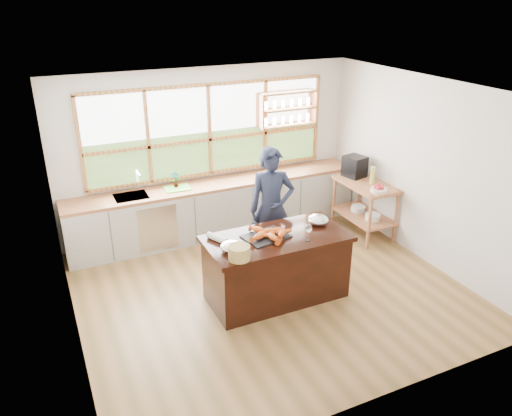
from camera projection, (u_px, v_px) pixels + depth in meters
ground_plane at (269, 289)px, 6.86m from camera, size 5.00×5.00×0.00m
room_shell at (255, 157)px, 6.60m from camera, size 5.02×4.52×2.71m
back_counter at (217, 208)px, 8.29m from camera, size 4.90×0.63×0.90m
right_shelf_unit at (365, 200)px, 8.20m from camera, size 0.62×1.10×0.90m
island at (276, 267)px, 6.52m from camera, size 1.85×0.90×0.90m
cook at (271, 208)px, 7.15m from camera, size 0.76×0.61×1.80m
potted_plant at (175, 180)px, 7.85m from camera, size 0.14×0.10×0.27m
cutting_board at (177, 188)px, 7.85m from camera, size 0.42×0.33×0.01m
espresso_machine at (355, 166)px, 8.31m from camera, size 0.37×0.39×0.35m
wine_bottle at (373, 175)px, 7.99m from camera, size 0.08×0.08×0.30m
fruit_bowl at (379, 189)px, 7.73m from camera, size 0.26×0.26×0.11m
slate_board at (266, 236)px, 6.32m from camera, size 0.61×0.49×0.02m
lobster_pile at (269, 234)px, 6.28m from camera, size 0.52×0.48×0.08m
mixing_bowl_left at (232, 247)px, 5.97m from camera, size 0.27×0.27×0.13m
mixing_bowl_right at (318, 220)px, 6.66m from camera, size 0.28×0.28×0.14m
wine_glass at (308, 229)px, 6.17m from camera, size 0.08×0.08×0.22m
wicker_basket at (239, 253)px, 5.77m from camera, size 0.26×0.26×0.17m
parchment_roll at (217, 238)px, 6.21m from camera, size 0.20×0.31×0.08m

